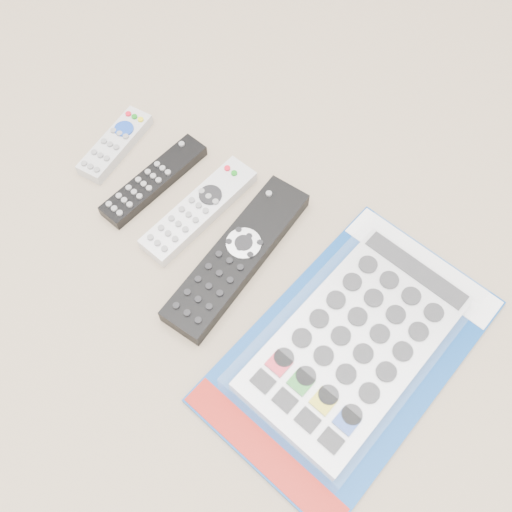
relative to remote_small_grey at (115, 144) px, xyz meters
The scene contains 5 objects.
remote_small_grey is the anchor object (origin of this frame).
remote_slim_black 0.09m from the remote_small_grey, 13.83° to the right, with size 0.07×0.18×0.02m.
remote_silver_dvd 0.18m from the remote_small_grey, ahead, with size 0.08×0.20×0.02m.
remote_large_black 0.27m from the remote_small_grey, 13.35° to the right, with size 0.07×0.26×0.03m.
jumbo_remote_packaged 0.47m from the remote_small_grey, 11.03° to the right, with size 0.28×0.40×0.05m.
Camera 1 is at (0.24, -0.29, 0.69)m, focal length 40.00 mm.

